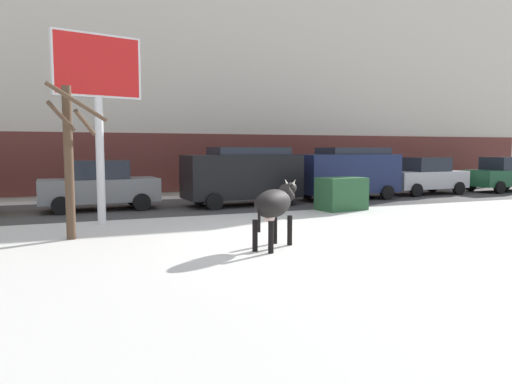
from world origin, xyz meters
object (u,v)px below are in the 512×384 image
Objects in this scene: car_black_van at (242,174)px; dumpster at (341,194)px; car_navy_van at (348,172)px; pedestrian_near_billboard at (304,177)px; car_darkgreen_sedan at (504,174)px; pedestrian_by_cars at (337,176)px; cow_black at (274,204)px; car_grey_sedan at (99,186)px; billboard at (98,78)px; pedestrian_far_left at (295,177)px; bare_tree_left_lot at (70,155)px; car_silver_sedan at (425,176)px.

car_black_van is 4.02m from dumpster.
pedestrian_near_billboard is (-0.68, 2.92, -0.36)m from car_navy_van.
car_darkgreen_sedan is 9.05m from pedestrian_by_cars.
cow_black is 9.14m from car_grey_sedan.
car_navy_van is (10.71, 3.55, -3.07)m from billboard.
car_grey_sedan is (-3.37, 8.49, -0.09)m from cow_black.
car_darkgreen_sedan is (20.65, 3.96, -3.41)m from billboard.
dumpster is at bearing -119.80° from pedestrian_by_cars.
cow_black is 0.36× the size of car_black_van.
pedestrian_far_left is 13.53m from bare_tree_left_lot.
cow_black is at bearing -32.16° from bare_tree_left_lot.
pedestrian_near_billboard reaches higher than dumpster.
car_grey_sedan is 12.17m from pedestrian_by_cars.
bare_tree_left_lot reaches higher than cow_black.
car_navy_van is at bearing 54.64° from dumpster.
car_black_van reaches higher than pedestrian_by_cars.
billboard is (-3.49, 4.87, 3.32)m from cow_black.
billboard is at bearing -147.21° from pedestrian_near_billboard.
car_silver_sedan is 17.64m from bare_tree_left_lot.
car_darkgreen_sedan reaches higher than pedestrian_far_left.
cow_black is at bearing -143.26° from car_silver_sedan.
billboard is 14.02m from pedestrian_by_cars.
billboard is 1.18× the size of car_black_van.
cow_black is 0.40× the size of car_silver_sedan.
car_black_van is 1.24× the size of bare_tree_left_lot.
car_navy_van reaches higher than car_grey_sedan.
pedestrian_near_billboard is at bearing 32.79° from billboard.
bare_tree_left_lot is (-6.34, -5.22, 0.85)m from car_black_van.
cow_black is 0.99× the size of pedestrian_by_cars.
car_grey_sedan is 0.91× the size of car_black_van.
billboard is 11.70m from car_navy_van.
car_black_van is 2.76× the size of dumpster.
pedestrian_near_billboard is 1.00× the size of pedestrian_far_left.
pedestrian_near_billboard reaches higher than cow_black.
car_darkgreen_sedan reaches higher than pedestrian_by_cars.
car_grey_sedan is at bearing 173.96° from car_black_van.
bare_tree_left_lot is (-0.81, -2.17, -2.23)m from billboard.
car_grey_sedan is 8.96m from dumpster.
dumpster is at bearing -99.93° from pedestrian_far_left.
pedestrian_by_cars is (8.46, 11.34, -0.11)m from cow_black.
car_silver_sedan is at bearing 36.74° from cow_black.
car_black_van is at bearing -6.04° from car_grey_sedan.
billboard reaches higher than car_darkgreen_sedan.
car_darkgreen_sedan is at bearing 3.45° from car_black_van.
car_navy_van is at bearing -177.62° from car_darkgreen_sedan.
billboard reaches higher than car_navy_van.
car_black_van is (2.04, 7.92, 0.25)m from cow_black.
pedestrian_far_left is at bearing 180.00° from pedestrian_by_cars.
dumpster is at bearing -42.02° from car_black_van.
car_grey_sedan reaches higher than dumpster.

